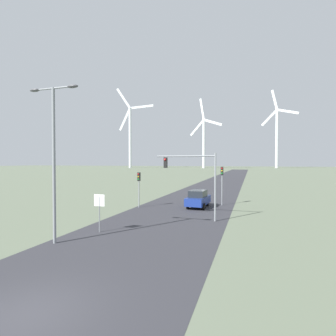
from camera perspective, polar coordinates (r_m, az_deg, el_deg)
ground_plane at (r=10.46m, az=-28.44°, el=-26.22°), size 600.00×600.00×0.00m
road_surface at (r=55.04m, az=10.56°, el=-3.73°), size 10.00×240.00×0.01m
streetlamp at (r=16.81m, az=-23.61°, el=4.79°), size 3.40×0.32×9.22m
stop_sign_near at (r=18.68m, az=-14.71°, el=-7.96°), size 0.81×0.07×2.60m
traffic_light_post_near_left at (r=27.94m, az=-6.37°, el=-2.98°), size 0.28×0.34×3.71m
traffic_light_post_near_right at (r=29.69m, az=11.68°, el=-1.96°), size 0.28×0.34×4.29m
traffic_light_mast_overhead at (r=21.81m, az=5.49°, el=-0.76°), size 5.05×0.34×5.56m
car_approaching at (r=28.12m, az=6.56°, el=-6.67°), size 2.11×4.23×1.83m
wind_turbine_far_left at (r=225.01m, az=-8.26°, el=7.91°), size 32.45×3.38×67.59m
wind_turbine_left at (r=215.36m, az=7.81°, el=6.53°), size 28.22×14.18×56.78m
wind_turbine_center at (r=229.11m, az=22.62°, el=7.10°), size 26.95×11.98×63.31m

